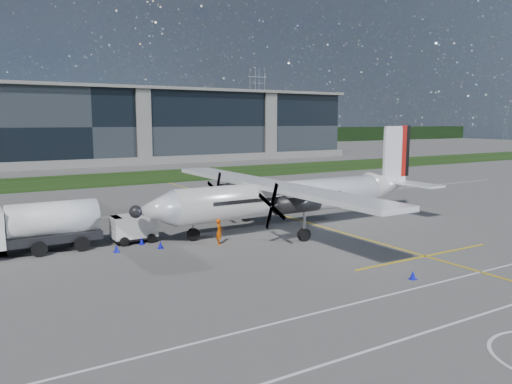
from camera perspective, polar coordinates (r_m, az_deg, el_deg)
name	(u,v)px	position (r m, az deg, el deg)	size (l,w,h in m)	color
ground	(146,184)	(71.34, -12.47, 0.95)	(400.00, 400.00, 0.00)	#575553
grass_strip	(129,178)	(78.91, -14.34, 1.58)	(400.00, 18.00, 0.04)	black
terminal_building	(81,127)	(109.48, -19.40, 7.05)	(120.00, 20.00, 15.00)	black
tree_line	(39,139)	(168.73, -23.55, 5.52)	(400.00, 6.00, 6.00)	black
pylon_east	(257,105)	(207.31, 0.14, 9.87)	(9.00, 4.60, 30.00)	gray
yellow_taxiway_centerline	(285,216)	(45.89, 3.35, -2.77)	(0.20, 70.00, 0.01)	yellow
turboprop_aircraft	(293,178)	(40.44, 4.25, 1.65)	(26.52, 27.50, 8.25)	white
fuel_tanker_truck	(22,229)	(36.03, -25.14, -3.86)	(8.87, 2.88, 3.33)	white
baggage_tug	(134,229)	(37.04, -13.78, -4.09)	(3.27, 1.96, 1.96)	white
ground_crew_person	(219,230)	(35.33, -4.23, -4.33)	(0.86, 0.62, 2.12)	#F25907
safety_cone_fwd	(116,249)	(34.64, -15.66, -6.25)	(0.36, 0.36, 0.50)	#0B0EC9
safety_cone_stbdwing	(194,203)	(51.77, -7.09, -1.30)	(0.36, 0.36, 0.50)	#0B0EC9
safety_cone_tail	(408,211)	(49.30, 16.95, -2.06)	(0.36, 0.36, 0.50)	#0B0EC9
safety_cone_nose_port	(160,245)	(34.98, -10.87, -5.95)	(0.36, 0.36, 0.50)	#0B0EC9
safety_cone_nose_stbd	(142,241)	(36.36, -12.93, -5.47)	(0.36, 0.36, 0.50)	#0B0EC9
safety_cone_portwing	(413,275)	(29.18, 17.50, -9.03)	(0.36, 0.36, 0.50)	#0B0EC9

